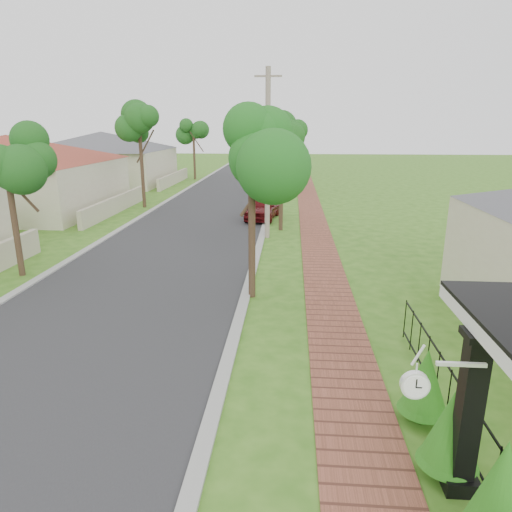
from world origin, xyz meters
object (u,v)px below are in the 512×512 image
at_px(parked_car_red, 263,208).
at_px(utility_pole, 268,155).
at_px(parked_car_white, 271,183).
at_px(near_tree, 252,150).
at_px(station_clock, 419,383).
at_px(porch_post, 467,422).

height_order(parked_car_red, utility_pole, utility_pole).
xyz_separation_m(parked_car_red, parked_car_white, (0.00, 10.91, 0.09)).
distance_m(parked_car_red, near_tree, 12.79).
bearing_deg(parked_car_white, utility_pole, -94.85).
bearing_deg(station_clock, parked_car_white, 96.06).
bearing_deg(utility_pole, parked_car_white, 91.87).
bearing_deg(porch_post, parked_car_white, 97.71).
height_order(porch_post, utility_pole, utility_pole).
bearing_deg(parked_car_red, near_tree, -79.73).
relative_size(parked_car_white, utility_pole, 0.59).
bearing_deg(near_tree, parked_car_red, 92.11).
bearing_deg(parked_car_red, station_clock, -72.55).
bearing_deg(porch_post, near_tree, 116.15).
distance_m(parked_car_red, parked_car_white, 10.91).
height_order(parked_car_white, utility_pole, utility_pole).
relative_size(near_tree, station_clock, 5.37).
height_order(porch_post, parked_car_white, porch_post).
bearing_deg(parked_car_red, porch_post, -69.97).
bearing_deg(parked_car_white, station_clock, -90.66).
height_order(parked_car_red, station_clock, station_clock).
distance_m(porch_post, station_clock, 1.25).
bearing_deg(parked_car_white, porch_post, -89.01).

